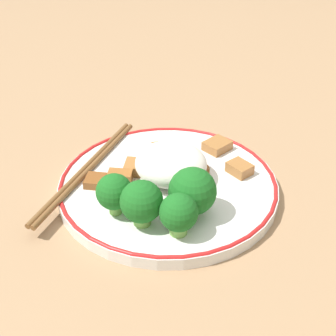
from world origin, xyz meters
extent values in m
plane|color=#9E7A56|center=(0.00, 0.00, 0.00)|extent=(3.00, 3.00, 0.00)
cylinder|color=white|center=(0.00, 0.00, 0.01)|extent=(0.27, 0.27, 0.01)
torus|color=red|center=(0.00, 0.00, 0.01)|extent=(0.27, 0.27, 0.01)
ellipsoid|color=white|center=(0.00, -0.01, 0.04)|extent=(0.09, 0.09, 0.04)
cylinder|color=#72AD4C|center=(0.03, 0.08, 0.02)|extent=(0.01, 0.01, 0.01)
sphere|color=#19601E|center=(0.03, 0.08, 0.04)|extent=(0.04, 0.04, 0.04)
cylinder|color=#72AD4C|center=(-0.01, 0.08, 0.02)|extent=(0.02, 0.02, 0.01)
sphere|color=#19601E|center=(-0.01, 0.08, 0.04)|extent=(0.05, 0.05, 0.05)
cylinder|color=#72AD4C|center=(-0.05, 0.08, 0.02)|extent=(0.02, 0.02, 0.01)
sphere|color=#19601E|center=(-0.05, 0.08, 0.04)|extent=(0.04, 0.04, 0.04)
cylinder|color=#72AD4C|center=(-0.05, 0.04, 0.02)|extent=(0.01, 0.01, 0.01)
sphere|color=#19601E|center=(-0.05, 0.04, 0.05)|extent=(0.05, 0.05, 0.05)
cube|color=brown|center=(-0.02, -0.03, 0.02)|extent=(0.04, 0.04, 0.01)
cube|color=#9E6633|center=(0.05, 0.00, 0.02)|extent=(0.03, 0.03, 0.01)
cube|color=brown|center=(0.08, 0.05, 0.02)|extent=(0.03, 0.03, 0.01)
cube|color=#9E6633|center=(-0.03, -0.10, 0.02)|extent=(0.04, 0.04, 0.01)
cube|color=#9E6633|center=(-0.07, -0.06, 0.02)|extent=(0.04, 0.03, 0.01)
cube|color=#9E6633|center=(0.04, -0.06, 0.02)|extent=(0.04, 0.04, 0.01)
cube|color=#995B28|center=(0.05, 0.03, 0.02)|extent=(0.03, 0.03, 0.01)
cylinder|color=brown|center=(0.11, 0.03, 0.02)|extent=(0.03, 0.24, 0.01)
cylinder|color=brown|center=(0.10, 0.03, 0.02)|extent=(0.03, 0.24, 0.01)
camera|label=1|loc=(-0.21, 0.42, 0.35)|focal=50.00mm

